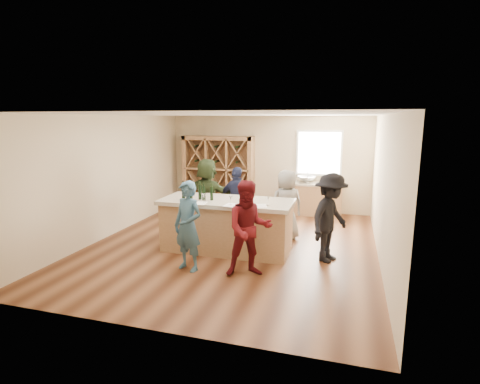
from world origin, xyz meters
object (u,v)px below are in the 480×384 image
(wine_bottle_d, at_px, (204,193))
(person_near_left, at_px, (188,226))
(person_near_right, at_px, (249,229))
(wine_bottle_c, at_px, (200,192))
(person_far_left, at_px, (207,195))
(person_far_right, at_px, (286,205))
(wine_rack, at_px, (218,172))
(person_far_mid, at_px, (237,201))
(wine_bottle_a, at_px, (183,192))
(tasting_counter_base, at_px, (227,227))
(sink, at_px, (307,179))
(wine_bottle_b, at_px, (191,193))
(person_server, at_px, (330,218))
(wine_bottle_e, at_px, (212,194))

(wine_bottle_d, relative_size, person_near_left, 0.18)
(wine_bottle_d, relative_size, person_near_right, 0.17)
(wine_bottle_c, height_order, person_far_left, person_far_left)
(person_near_left, xyz_separation_m, person_far_right, (1.41, 2.24, -0.02))
(wine_rack, xyz_separation_m, person_far_mid, (1.38, -2.54, -0.29))
(wine_bottle_a, distance_m, wine_bottle_c, 0.35)
(tasting_counter_base, height_order, person_far_mid, person_far_mid)
(sink, xyz_separation_m, wine_bottle_c, (-1.77, -3.65, 0.22))
(wine_bottle_d, bearing_deg, person_far_mid, 74.61)
(sink, xyz_separation_m, wine_bottle_d, (-1.66, -3.71, 0.21))
(wine_bottle_b, height_order, person_far_mid, person_far_mid)
(person_near_right, xyz_separation_m, person_far_mid, (-0.86, 2.15, -0.03))
(person_far_mid, distance_m, person_far_left, 0.85)
(person_near_left, relative_size, person_far_left, 0.92)
(wine_rack, relative_size, person_near_left, 1.34)
(wine_bottle_b, xyz_separation_m, person_server, (2.75, 0.27, -0.38))
(person_far_mid, height_order, person_far_right, person_far_mid)
(wine_rack, height_order, person_far_right, wine_rack)
(sink, height_order, wine_bottle_c, wine_bottle_c)
(wine_rack, xyz_separation_m, sink, (2.70, -0.07, -0.09))
(wine_bottle_c, bearing_deg, wine_bottle_a, -172.21)
(wine_rack, relative_size, wine_bottle_d, 7.57)
(person_far_left, bearing_deg, person_far_right, -171.11)
(sink, height_order, wine_bottle_a, wine_bottle_a)
(person_near_left, bearing_deg, wine_bottle_b, 128.22)
(wine_bottle_d, bearing_deg, wine_bottle_e, 19.63)
(wine_bottle_d, bearing_deg, person_near_left, -85.14)
(wine_bottle_c, distance_m, person_far_mid, 1.33)
(tasting_counter_base, xyz_separation_m, person_near_right, (0.77, -1.09, 0.34))
(person_far_mid, bearing_deg, wine_bottle_b, 74.68)
(wine_bottle_b, relative_size, person_far_left, 0.18)
(wine_bottle_e, height_order, person_far_mid, person_far_mid)
(person_near_right, bearing_deg, person_near_left, 160.35)
(wine_bottle_e, relative_size, person_far_left, 0.15)
(wine_bottle_e, distance_m, person_near_left, 1.12)
(sink, height_order, wine_bottle_b, wine_bottle_b)
(person_server, relative_size, person_far_mid, 1.06)
(wine_bottle_e, bearing_deg, person_far_mid, 80.81)
(wine_bottle_d, relative_size, person_far_mid, 0.18)
(person_far_right, bearing_deg, sink, -126.42)
(wine_bottle_b, relative_size, person_server, 0.19)
(tasting_counter_base, relative_size, wine_bottle_e, 9.67)
(person_near_right, xyz_separation_m, person_far_left, (-1.68, 2.33, 0.05))
(wine_bottle_a, height_order, person_far_right, person_far_right)
(person_far_right, bearing_deg, wine_bottle_d, 7.33)
(wine_bottle_a, distance_m, person_far_right, 2.34)
(wine_bottle_a, xyz_separation_m, person_far_mid, (0.80, 1.23, -0.42))
(person_far_right, bearing_deg, person_near_left, 25.31)
(wine_bottle_a, bearing_deg, person_far_right, 32.31)
(wine_bottle_d, bearing_deg, wine_bottle_a, 178.47)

